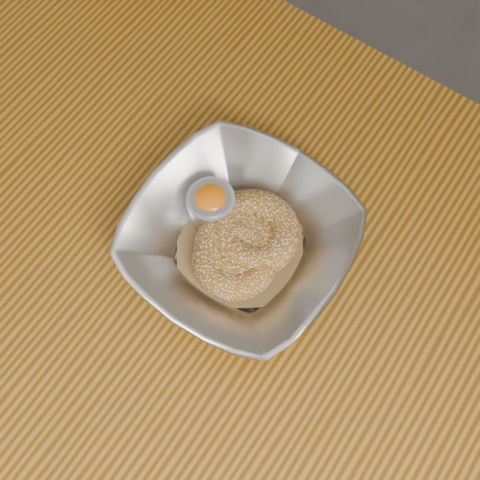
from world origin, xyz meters
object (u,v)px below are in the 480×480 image
Objects in this scene: table at (271,348)px; ramekin at (211,205)px; donut_front at (235,259)px; donut_extra at (236,245)px; serving_bowl at (240,240)px; donut_back at (254,233)px.

ramekin reaches higher than table.
donut_front is 1.03× the size of donut_extra.
ramekin is (-0.05, 0.02, 0.01)m from donut_extra.
donut_back is at bearing 66.13° from serving_bowl.
serving_bowl is 4.44× the size of ramekin.
donut_back reaches higher than donut_front.
donut_back is 0.04m from donut_front.
ramekin is at bearing 152.30° from table.
serving_bowl is at bearing -16.93° from ramekin.
donut_front is 0.07m from ramekin.
serving_bowl is 2.59× the size of donut_extra.
donut_extra is (-0.00, -0.01, -0.00)m from serving_bowl.
table is 12.40× the size of donut_front.
serving_bowl reaches higher than ramekin.
table is 0.16m from donut_extra.
donut_back is at bearing 137.53° from table.
serving_bowl is 0.02m from donut_front.
donut_extra is at bearing 150.25° from table.
table is 0.17m from donut_back.
table is at bearing -33.05° from serving_bowl.
serving_bowl is 2.31× the size of donut_back.
donut_front is at bearing -57.64° from donut_extra.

